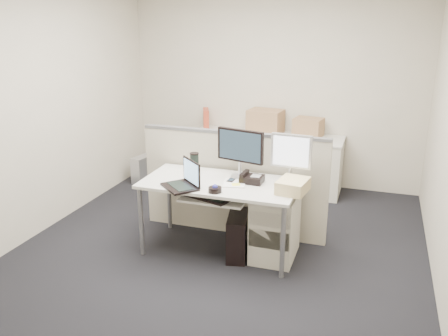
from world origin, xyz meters
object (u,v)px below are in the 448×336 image
(desk, at_px, (220,188))
(laptop, at_px, (179,175))
(monitor_main, at_px, (240,154))
(desk_phone, at_px, (252,179))

(desk, height_order, laptop, laptop)
(monitor_main, height_order, desk_phone, monitor_main)
(desk_phone, bearing_deg, laptop, -147.41)
(desk_phone, bearing_deg, desk, -163.44)
(desk, relative_size, monitor_main, 3.05)
(laptop, bearing_deg, monitor_main, 87.66)
(laptop, xyz_separation_m, desk_phone, (0.60, 0.36, -0.09))
(monitor_main, bearing_deg, laptop, -121.08)
(desk, height_order, monitor_main, monitor_main)
(desk, distance_m, monitor_main, 0.39)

